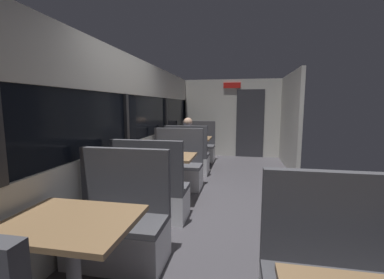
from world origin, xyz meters
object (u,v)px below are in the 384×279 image
object	(u,v)px
dining_table_mid_window	(166,161)
seated_passenger	(188,150)
bench_mid_window_facing_end	(152,195)
bench_mid_window_facing_entry	(177,170)
bench_far_window_facing_entry	(197,149)
dining_table_far_window	(193,141)
bench_far_window_facing_end	(187,159)
bench_near_window_facing_entry	(119,228)
dining_table_near_window	(71,233)

from	to	relation	value
dining_table_mid_window	seated_passenger	xyz separation A→B (m)	(0.00, 1.73, -0.10)
bench_mid_window_facing_end	bench_mid_window_facing_entry	xyz separation A→B (m)	(0.00, 1.40, 0.00)
bench_far_window_facing_entry	bench_mid_window_facing_end	bearing A→B (deg)	-90.00
dining_table_far_window	bench_far_window_facing_entry	xyz separation A→B (m)	(0.00, 0.70, -0.31)
bench_far_window_facing_end	bench_far_window_facing_entry	size ratio (longest dim) A/B	1.00
bench_near_window_facing_entry	bench_far_window_facing_end	size ratio (longest dim) A/B	1.00
bench_near_window_facing_entry	bench_mid_window_facing_entry	distance (m)	2.35
bench_mid_window_facing_end	bench_far_window_facing_entry	distance (m)	3.75
seated_passenger	bench_mid_window_facing_end	bearing A→B (deg)	-90.00
dining_table_mid_window	dining_table_far_window	size ratio (longest dim) A/B	1.00
bench_near_window_facing_entry	bench_mid_window_facing_entry	size ratio (longest dim) A/B	1.00
bench_mid_window_facing_entry	bench_far_window_facing_end	size ratio (longest dim) A/B	1.00
dining_table_near_window	bench_near_window_facing_entry	world-z (taller)	bench_near_window_facing_entry
dining_table_near_window	dining_table_mid_window	world-z (taller)	same
bench_far_window_facing_end	seated_passenger	bearing A→B (deg)	90.00
dining_table_near_window	seated_passenger	size ratio (longest dim) A/B	0.71
bench_near_window_facing_entry	bench_mid_window_facing_end	bearing A→B (deg)	90.00
dining_table_near_window	bench_mid_window_facing_entry	xyz separation A→B (m)	(0.00, 3.05, -0.31)
dining_table_near_window	dining_table_far_window	world-z (taller)	same
bench_near_window_facing_entry	bench_mid_window_facing_end	distance (m)	0.96
dining_table_mid_window	bench_far_window_facing_end	bearing A→B (deg)	90.00
bench_mid_window_facing_end	seated_passenger	size ratio (longest dim) A/B	0.87
dining_table_far_window	bench_far_window_facing_end	bearing A→B (deg)	-90.00
bench_mid_window_facing_entry	dining_table_far_window	distance (m)	1.68
dining_table_near_window	bench_mid_window_facing_entry	distance (m)	3.07
bench_mid_window_facing_end	bench_far_window_facing_end	bearing A→B (deg)	90.00
bench_far_window_facing_entry	seated_passenger	size ratio (longest dim) A/B	0.87
dining_table_near_window	bench_near_window_facing_entry	bearing A→B (deg)	90.00
bench_mid_window_facing_entry	dining_table_far_window	size ratio (longest dim) A/B	1.22
bench_far_window_facing_end	seated_passenger	world-z (taller)	seated_passenger
dining_table_mid_window	bench_near_window_facing_entry	bearing A→B (deg)	-90.00
bench_near_window_facing_entry	bench_far_window_facing_end	xyz separation A→B (m)	(0.00, 3.31, 0.00)
dining_table_near_window	dining_table_mid_window	size ratio (longest dim) A/B	1.00
dining_table_far_window	dining_table_mid_window	bearing A→B (deg)	-90.00
bench_mid_window_facing_end	bench_mid_window_facing_entry	size ratio (longest dim) A/B	1.00
bench_mid_window_facing_end	seated_passenger	world-z (taller)	seated_passenger
seated_passenger	dining_table_near_window	bearing A→B (deg)	-90.00
bench_mid_window_facing_entry	dining_table_near_window	bearing A→B (deg)	-90.00
dining_table_mid_window	bench_mid_window_facing_end	world-z (taller)	bench_mid_window_facing_end
bench_near_window_facing_entry	bench_far_window_facing_entry	bearing A→B (deg)	90.00
dining_table_near_window	bench_far_window_facing_entry	world-z (taller)	bench_far_window_facing_entry
dining_table_far_window	seated_passenger	size ratio (longest dim) A/B	0.71
bench_far_window_facing_end	dining_table_near_window	bearing A→B (deg)	-90.00
dining_table_near_window	dining_table_far_window	size ratio (longest dim) A/B	1.00
dining_table_mid_window	bench_mid_window_facing_end	bearing A→B (deg)	-90.00
bench_near_window_facing_entry	seated_passenger	size ratio (longest dim) A/B	0.87
bench_mid_window_facing_end	bench_far_window_facing_entry	size ratio (longest dim) A/B	1.00
dining_table_far_window	seated_passenger	world-z (taller)	seated_passenger
dining_table_mid_window	bench_far_window_facing_end	size ratio (longest dim) A/B	0.82
seated_passenger	bench_near_window_facing_entry	bearing A→B (deg)	-90.00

